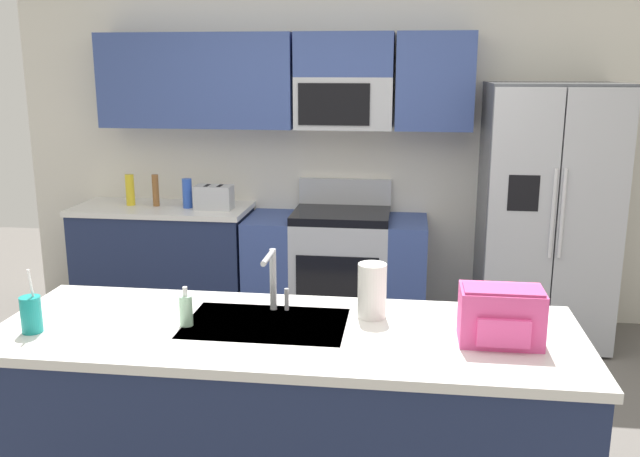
% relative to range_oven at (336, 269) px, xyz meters
% --- Properties ---
extents(ground_plane, '(9.00, 9.00, 0.00)m').
position_rel_range_oven_xyz_m(ground_plane, '(0.03, -1.80, -0.44)').
color(ground_plane, '#66605B').
rests_on(ground_plane, ground).
extents(kitchen_wall_unit, '(5.20, 0.43, 2.60)m').
position_rel_range_oven_xyz_m(kitchen_wall_unit, '(-0.12, 0.28, 1.03)').
color(kitchen_wall_unit, silver).
rests_on(kitchen_wall_unit, ground).
extents(back_counter, '(1.35, 0.63, 0.90)m').
position_rel_range_oven_xyz_m(back_counter, '(-1.36, -0.00, 0.01)').
color(back_counter, '#1E2A4D').
rests_on(back_counter, ground).
extents(range_oven, '(1.36, 0.61, 1.10)m').
position_rel_range_oven_xyz_m(range_oven, '(0.00, 0.00, 0.00)').
color(range_oven, '#B7BABF').
rests_on(range_oven, ground).
extents(refrigerator, '(0.90, 0.76, 1.85)m').
position_rel_range_oven_xyz_m(refrigerator, '(1.51, -0.07, 0.48)').
color(refrigerator, '#4C4F54').
rests_on(refrigerator, ground).
extents(island_counter, '(2.44, 0.85, 0.90)m').
position_rel_range_oven_xyz_m(island_counter, '(0.04, -2.37, 0.01)').
color(island_counter, '#1E2A4D').
rests_on(island_counter, ground).
extents(toaster, '(0.28, 0.16, 0.18)m').
position_rel_range_oven_xyz_m(toaster, '(-0.93, -0.05, 0.55)').
color(toaster, '#B7BABF').
rests_on(toaster, back_counter).
extents(pepper_mill, '(0.05, 0.05, 0.25)m').
position_rel_range_oven_xyz_m(pepper_mill, '(-1.41, -0.00, 0.58)').
color(pepper_mill, brown).
rests_on(pepper_mill, back_counter).
extents(bottle_blue, '(0.07, 0.07, 0.23)m').
position_rel_range_oven_xyz_m(bottle_blue, '(-1.14, -0.04, 0.57)').
color(bottle_blue, blue).
rests_on(bottle_blue, back_counter).
extents(bottle_yellow, '(0.07, 0.07, 0.24)m').
position_rel_range_oven_xyz_m(bottle_yellow, '(-1.62, 0.01, 0.58)').
color(bottle_yellow, yellow).
rests_on(bottle_yellow, back_counter).
extents(sink_faucet, '(0.08, 0.21, 0.28)m').
position_rel_range_oven_xyz_m(sink_faucet, '(-0.05, -2.18, 0.62)').
color(sink_faucet, '#B7BABF').
rests_on(sink_faucet, island_counter).
extents(drink_cup_teal, '(0.08, 0.08, 0.27)m').
position_rel_range_oven_xyz_m(drink_cup_teal, '(-0.98, -2.54, 0.53)').
color(drink_cup_teal, teal).
rests_on(drink_cup_teal, island_counter).
extents(soap_dispenser, '(0.06, 0.06, 0.17)m').
position_rel_range_oven_xyz_m(soap_dispenser, '(-0.38, -2.39, 0.53)').
color(soap_dispenser, '#A5D8B2').
rests_on(soap_dispenser, island_counter).
extents(paper_towel_roll, '(0.12, 0.12, 0.24)m').
position_rel_range_oven_xyz_m(paper_towel_roll, '(0.39, -2.19, 0.58)').
color(paper_towel_roll, white).
rests_on(paper_towel_roll, island_counter).
extents(backpack, '(0.32, 0.22, 0.23)m').
position_rel_range_oven_xyz_m(backpack, '(0.90, -2.41, 0.57)').
color(backpack, '#EA4C93').
rests_on(backpack, island_counter).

